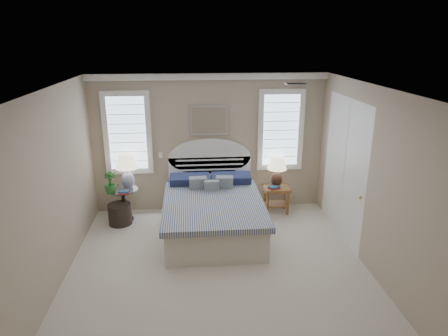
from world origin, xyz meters
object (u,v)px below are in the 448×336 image
Objects in this scene: bed at (213,211)px; floor_pot at (120,214)px; side_table_left at (124,201)px; lamp_right at (277,168)px; nightstand_right at (276,194)px; lamp_left at (127,167)px.

bed reaches higher than floor_pot.
floor_pot is (-0.06, -0.16, -0.19)m from side_table_left.
nightstand_right is at bearing -91.42° from lamp_right.
lamp_left is (0.09, 0.08, 0.65)m from side_table_left.
floor_pot is (-3.01, -0.26, -0.19)m from nightstand_right.
bed is 1.78m from floor_pot.
side_table_left is at bearing -138.73° from lamp_left.
side_table_left is 2.95m from nightstand_right.
side_table_left is at bearing -178.06° from nightstand_right.
bed is at bearing -23.45° from lamp_left.
side_table_left is (-1.65, 0.59, 0.00)m from bed.
side_table_left is 0.66m from lamp_left.
bed reaches higher than nightstand_right.
nightstand_right is 1.23× the size of floor_pot.
nightstand_right is (1.30, 0.69, 0.00)m from bed.
side_table_left is at bearing -176.82° from lamp_right.
lamp_right is at bearing 30.16° from bed.
side_table_left reaches higher than nightstand_right.
lamp_right is at bearing 1.63° from lamp_left.
side_table_left is 1.03× the size of lamp_right.
bed is 1.59m from lamp_right.
side_table_left is at bearing 68.45° from floor_pot.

